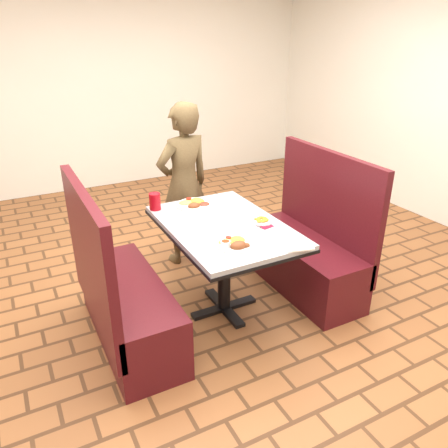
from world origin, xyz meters
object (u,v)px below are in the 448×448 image
at_px(far_dinner_plate, 195,202).
at_px(plantain_plate, 262,220).
at_px(booth_bench_left, 122,301).
at_px(near_dinner_plate, 235,242).
at_px(diner_person, 184,185).
at_px(booth_bench_right, 307,251).
at_px(red_tumbler, 155,201).
at_px(dining_table, 224,236).

distance_m(far_dinner_plate, plantain_plate, 0.61).
xyz_separation_m(booth_bench_left, far_dinner_plate, (0.76, 0.43, 0.45)).
height_order(booth_bench_left, near_dinner_plate, booth_bench_left).
height_order(booth_bench_left, far_dinner_plate, booth_bench_left).
distance_m(diner_person, far_dinner_plate, 0.52).
distance_m(booth_bench_right, diner_person, 1.26).
bearing_deg(plantain_plate, diner_person, 100.48).
bearing_deg(far_dinner_plate, diner_person, 77.11).
relative_size(far_dinner_plate, red_tumbler, 2.26).
bearing_deg(booth_bench_right, booth_bench_left, 180.00).
bearing_deg(diner_person, plantain_plate, 88.64).
xyz_separation_m(dining_table, far_dinner_plate, (-0.04, 0.43, 0.12)).
bearing_deg(red_tumbler, booth_bench_right, -23.73).
height_order(far_dinner_plate, red_tumbler, red_tumbler).
xyz_separation_m(booth_bench_left, booth_bench_right, (1.60, 0.00, 0.00)).
xyz_separation_m(dining_table, booth_bench_right, (0.80, 0.00, -0.32)).
bearing_deg(diner_person, booth_bench_left, 35.21).
bearing_deg(near_dinner_plate, dining_table, 74.46).
relative_size(dining_table, far_dinner_plate, 4.02).
bearing_deg(far_dinner_plate, plantain_plate, -59.72).
bearing_deg(diner_person, dining_table, 73.56).
distance_m(dining_table, plantain_plate, 0.30).
bearing_deg(dining_table, diner_person, 85.40).
bearing_deg(diner_person, red_tumbler, 33.68).
height_order(booth_bench_left, plantain_plate, booth_bench_left).
bearing_deg(far_dinner_plate, booth_bench_right, -27.25).
height_order(plantain_plate, red_tumbler, red_tumbler).
height_order(dining_table, diner_person, diner_person).
relative_size(diner_person, near_dinner_plate, 5.74).
bearing_deg(booth_bench_left, red_tumbler, 48.44).
distance_m(dining_table, far_dinner_plate, 0.45).
bearing_deg(booth_bench_right, plantain_plate, -169.99).
height_order(near_dinner_plate, far_dinner_plate, near_dinner_plate).
bearing_deg(booth_bench_left, plantain_plate, -5.04).
height_order(diner_person, near_dinner_plate, diner_person).
relative_size(near_dinner_plate, plantain_plate, 1.51).
xyz_separation_m(booth_bench_right, near_dinner_plate, (-0.89, -0.35, 0.45)).
distance_m(dining_table, booth_bench_right, 0.86).
distance_m(booth_bench_left, far_dinner_plate, 0.98).
relative_size(diner_person, far_dinner_plate, 4.98).
xyz_separation_m(plantain_plate, red_tumbler, (-0.62, 0.60, 0.06)).
bearing_deg(plantain_plate, dining_table, 160.60).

